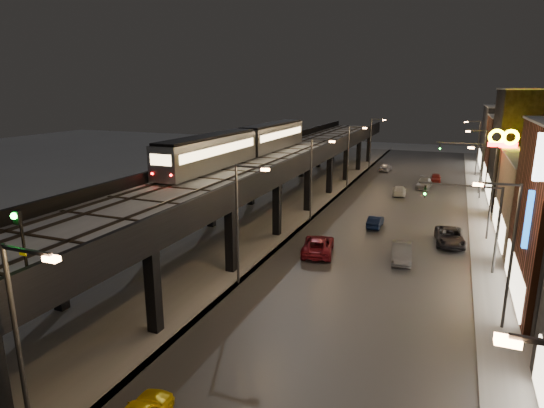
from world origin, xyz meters
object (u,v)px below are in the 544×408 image
(car_far_white, at_px, (385,167))
(subway_train, at_px, (246,143))
(car_near_white, at_px, (375,222))
(car_mid_dark, at_px, (399,191))
(car_onc_red, at_px, (436,178))
(rail_signal, at_px, (20,232))
(car_onc_white, at_px, (424,184))
(car_onc_silver, at_px, (401,253))
(car_onc_dark, at_px, (450,237))
(car_mid_silver, at_px, (318,246))

(car_far_white, bearing_deg, subway_train, 75.89)
(car_near_white, height_order, car_mid_dark, car_mid_dark)
(car_far_white, relative_size, car_onc_red, 1.10)
(rail_signal, height_order, car_onc_white, rail_signal)
(rail_signal, relative_size, car_onc_silver, 0.66)
(subway_train, bearing_deg, car_onc_silver, -26.02)
(car_far_white, xyz_separation_m, car_onc_white, (7.30, -12.35, -0.00))
(car_onc_dark, height_order, car_onc_red, car_onc_dark)
(car_near_white, xyz_separation_m, car_far_white, (-3.95, 34.40, 0.09))
(car_onc_silver, bearing_deg, rail_signal, -122.12)
(rail_signal, distance_m, car_mid_dark, 51.78)
(car_far_white, bearing_deg, car_mid_silver, 94.40)
(car_onc_red, bearing_deg, car_mid_dark, -112.08)
(rail_signal, xyz_separation_m, car_onc_dark, (15.82, 31.36, -7.97))
(rail_signal, bearing_deg, car_near_white, 76.10)
(car_onc_silver, xyz_separation_m, car_onc_red, (1.12, 36.20, -0.10))
(car_onc_white, xyz_separation_m, car_onc_red, (1.41, 5.31, -0.06))
(car_near_white, xyz_separation_m, car_onc_silver, (3.64, -8.84, 0.13))
(car_near_white, bearing_deg, car_onc_red, -99.73)
(car_far_white, bearing_deg, car_near_white, 100.16)
(car_far_white, bearing_deg, rail_signal, 89.84)
(rail_signal, distance_m, car_onc_dark, 36.02)
(subway_train, bearing_deg, car_mid_silver, -40.92)
(car_onc_silver, height_order, car_onc_white, car_onc_silver)
(car_near_white, relative_size, car_onc_red, 0.98)
(car_mid_silver, height_order, car_far_white, car_mid_silver)
(car_onc_red, bearing_deg, car_near_white, -101.55)
(subway_train, relative_size, car_onc_white, 6.70)
(rail_signal, height_order, car_onc_dark, rail_signal)
(car_far_white, height_order, car_onc_white, car_far_white)
(car_onc_silver, xyz_separation_m, car_onc_white, (-0.29, 30.89, -0.04))
(car_onc_silver, distance_m, car_onc_dark, 6.99)
(car_mid_silver, relative_size, car_onc_red, 1.46)
(car_near_white, bearing_deg, car_onc_white, -98.50)
(car_mid_dark, bearing_deg, car_onc_red, -115.69)
(car_onc_dark, bearing_deg, car_mid_dark, 103.93)
(rail_signal, xyz_separation_m, car_near_white, (8.48, 34.27, -8.10))
(car_onc_white, bearing_deg, car_onc_red, 77.71)
(car_onc_dark, xyz_separation_m, car_onc_white, (-3.99, 24.96, -0.04))
(car_onc_dark, bearing_deg, car_onc_red, 89.16)
(rail_signal, bearing_deg, car_onc_red, 77.87)
(car_near_white, distance_m, car_onc_silver, 9.56)
(car_onc_white, bearing_deg, car_near_white, -96.02)
(car_mid_dark, xyz_separation_m, car_far_white, (-4.52, 18.33, 0.07))
(rail_signal, relative_size, car_onc_dark, 0.55)
(car_onc_silver, xyz_separation_m, car_onc_dark, (3.70, 5.93, 0.00))
(subway_train, distance_m, rail_signal, 35.06)
(subway_train, distance_m, car_onc_silver, 21.92)
(car_far_white, xyz_separation_m, car_onc_red, (8.71, -7.04, -0.06))
(car_near_white, distance_m, car_onc_white, 22.30)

